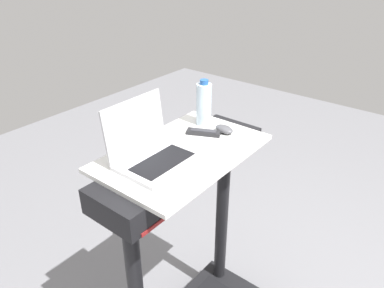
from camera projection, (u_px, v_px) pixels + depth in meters
desk_board at (183, 153)px, 1.62m from camera, size 0.75×0.47×0.02m
laptop at (152, 150)px, 1.52m from camera, size 0.32×0.26×0.25m
computer_mouse at (224, 129)px, 1.76m from camera, size 0.08×0.11×0.03m
water_bottle at (204, 104)px, 1.81m from camera, size 0.07×0.07×0.23m
tv_remote at (204, 132)px, 1.75m from camera, size 0.11×0.16×0.02m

